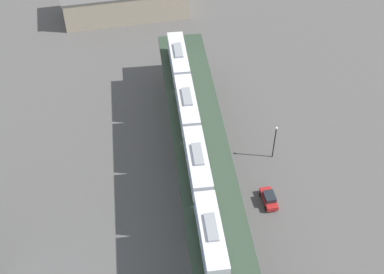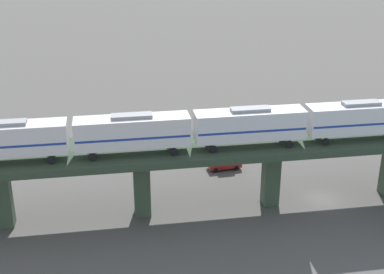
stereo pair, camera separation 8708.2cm
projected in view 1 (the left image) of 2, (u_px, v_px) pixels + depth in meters
The scene contains 6 objects.
ground_plane at pixel (216, 262), 76.72m from camera, with size 400.00×400.00×0.00m, color #514F4C.
elevated_viaduct at pixel (218, 234), 71.68m from camera, with size 20.99×92.28×8.21m.
subway_train at pixel (192, 132), 80.47m from camera, with size 9.64×49.71×4.45m.
street_car_red at pixel (269, 198), 83.87m from camera, with size 2.18×4.51×1.89m.
street_lamp at pixel (275, 140), 88.79m from camera, with size 0.44×0.44×6.94m.
warehouse_building at pixel (125, 1), 122.08m from camera, with size 29.05×11.67×6.80m.
Camera 1 is at (-14.39, -40.02, 66.41)m, focal length 50.00 mm.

